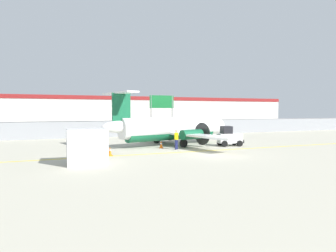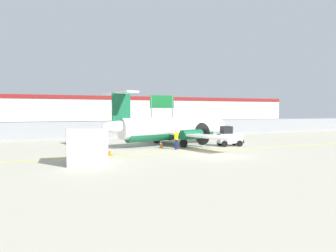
{
  "view_description": "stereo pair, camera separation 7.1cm",
  "coord_description": "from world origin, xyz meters",
  "px_view_note": "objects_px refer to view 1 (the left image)",
  "views": [
    {
      "loc": [
        -11.83,
        -19.76,
        3.33
      ],
      "look_at": [
        -0.77,
        7.98,
        1.8
      ],
      "focal_mm": 32.0,
      "sensor_mm": 36.0,
      "label": 1
    },
    {
      "loc": [
        -11.76,
        -19.79,
        3.33
      ],
      "look_at": [
        -0.77,
        7.98,
        1.8
      ],
      "focal_mm": 32.0,
      "sensor_mm": 36.0,
      "label": 2
    }
  ],
  "objects_px": {
    "parked_car_0": "(44,129)",
    "parked_car_4": "(195,123)",
    "parked_car_2": "(125,125)",
    "commuter_airplane": "(174,128)",
    "cargo_container": "(87,146)",
    "highway_sign": "(162,105)",
    "parked_car_3": "(162,125)",
    "parked_car_1": "(83,126)",
    "traffic_cone_near_left": "(110,151)",
    "baggage_tug": "(229,137)",
    "ground_crew_worker": "(176,138)",
    "traffic_cone_near_right": "(161,145)"
  },
  "relations": [
    {
      "from": "cargo_container",
      "to": "parked_car_3",
      "type": "height_order",
      "value": "cargo_container"
    },
    {
      "from": "baggage_tug",
      "to": "highway_sign",
      "type": "relative_size",
      "value": 0.45
    },
    {
      "from": "commuter_airplane",
      "to": "cargo_container",
      "type": "bearing_deg",
      "value": -153.88
    },
    {
      "from": "ground_crew_worker",
      "to": "parked_car_1",
      "type": "relative_size",
      "value": 0.39
    },
    {
      "from": "commuter_airplane",
      "to": "parked_car_0",
      "type": "relative_size",
      "value": 3.69
    },
    {
      "from": "cargo_container",
      "to": "highway_sign",
      "type": "height_order",
      "value": "highway_sign"
    },
    {
      "from": "commuter_airplane",
      "to": "baggage_tug",
      "type": "height_order",
      "value": "commuter_airplane"
    },
    {
      "from": "parked_car_1",
      "to": "parked_car_2",
      "type": "bearing_deg",
      "value": 174.18
    },
    {
      "from": "parked_car_4",
      "to": "parked_car_1",
      "type": "bearing_deg",
      "value": -171.98
    },
    {
      "from": "parked_car_2",
      "to": "highway_sign",
      "type": "bearing_deg",
      "value": 100.18
    },
    {
      "from": "ground_crew_worker",
      "to": "cargo_container",
      "type": "relative_size",
      "value": 0.68
    },
    {
      "from": "highway_sign",
      "to": "parked_car_0",
      "type": "bearing_deg",
      "value": 164.26
    },
    {
      "from": "parked_car_0",
      "to": "parked_car_4",
      "type": "height_order",
      "value": "same"
    },
    {
      "from": "ground_crew_worker",
      "to": "traffic_cone_near_left",
      "type": "height_order",
      "value": "ground_crew_worker"
    },
    {
      "from": "cargo_container",
      "to": "traffic_cone_near_left",
      "type": "relative_size",
      "value": 3.89
    },
    {
      "from": "parked_car_0",
      "to": "parked_car_3",
      "type": "relative_size",
      "value": 1.02
    },
    {
      "from": "parked_car_2",
      "to": "highway_sign",
      "type": "distance_m",
      "value": 11.02
    },
    {
      "from": "parked_car_0",
      "to": "cargo_container",
      "type": "bearing_deg",
      "value": -79.38
    },
    {
      "from": "baggage_tug",
      "to": "highway_sign",
      "type": "height_order",
      "value": "highway_sign"
    },
    {
      "from": "parked_car_0",
      "to": "parked_car_1",
      "type": "bearing_deg",
      "value": 49.01
    },
    {
      "from": "ground_crew_worker",
      "to": "parked_car_3",
      "type": "height_order",
      "value": "same"
    },
    {
      "from": "parked_car_3",
      "to": "parked_car_4",
      "type": "distance_m",
      "value": 9.61
    },
    {
      "from": "commuter_airplane",
      "to": "parked_car_2",
      "type": "bearing_deg",
      "value": 74.25
    },
    {
      "from": "parked_car_2",
      "to": "parked_car_3",
      "type": "relative_size",
      "value": 1.03
    },
    {
      "from": "traffic_cone_near_left",
      "to": "commuter_airplane",
      "type": "bearing_deg",
      "value": 33.6
    },
    {
      "from": "baggage_tug",
      "to": "traffic_cone_near_left",
      "type": "relative_size",
      "value": 3.88
    },
    {
      "from": "parked_car_1",
      "to": "highway_sign",
      "type": "bearing_deg",
      "value": 128.89
    },
    {
      "from": "parked_car_1",
      "to": "parked_car_4",
      "type": "relative_size",
      "value": 1.01
    },
    {
      "from": "traffic_cone_near_right",
      "to": "parked_car_1",
      "type": "distance_m",
      "value": 25.68
    },
    {
      "from": "cargo_container",
      "to": "highway_sign",
      "type": "bearing_deg",
      "value": 61.09
    },
    {
      "from": "cargo_container",
      "to": "parked_car_4",
      "type": "xyz_separation_m",
      "value": [
        24.26,
        33.06,
        -0.21
      ]
    },
    {
      "from": "parked_car_3",
      "to": "highway_sign",
      "type": "xyz_separation_m",
      "value": [
        -3.03,
        -7.83,
        3.24
      ]
    },
    {
      "from": "parked_car_0",
      "to": "parked_car_2",
      "type": "xyz_separation_m",
      "value": [
        12.75,
        5.72,
        0.0
      ]
    },
    {
      "from": "traffic_cone_near_right",
      "to": "parked_car_2",
      "type": "relative_size",
      "value": 0.15
    },
    {
      "from": "ground_crew_worker",
      "to": "parked_car_3",
      "type": "distance_m",
      "value": 25.41
    },
    {
      "from": "parked_car_3",
      "to": "parked_car_4",
      "type": "height_order",
      "value": "same"
    },
    {
      "from": "parked_car_0",
      "to": "highway_sign",
      "type": "relative_size",
      "value": 0.78
    },
    {
      "from": "commuter_airplane",
      "to": "baggage_tug",
      "type": "distance_m",
      "value": 5.35
    },
    {
      "from": "parked_car_2",
      "to": "parked_car_4",
      "type": "height_order",
      "value": "same"
    },
    {
      "from": "highway_sign",
      "to": "cargo_container",
      "type": "bearing_deg",
      "value": -121.61
    },
    {
      "from": "parked_car_2",
      "to": "cargo_container",
      "type": "bearing_deg",
      "value": 66.57
    },
    {
      "from": "baggage_tug",
      "to": "traffic_cone_near_left",
      "type": "xyz_separation_m",
      "value": [
        -11.65,
        -1.97,
        -0.54
      ]
    },
    {
      "from": "parked_car_1",
      "to": "parked_car_3",
      "type": "xyz_separation_m",
      "value": [
        12.77,
        -2.45,
        0.0
      ]
    },
    {
      "from": "commuter_airplane",
      "to": "cargo_container",
      "type": "relative_size",
      "value": 6.39
    },
    {
      "from": "baggage_tug",
      "to": "traffic_cone_near_right",
      "type": "xyz_separation_m",
      "value": [
        -6.59,
        0.77,
        -0.54
      ]
    },
    {
      "from": "baggage_tug",
      "to": "parked_car_1",
      "type": "bearing_deg",
      "value": 122.11
    },
    {
      "from": "traffic_cone_near_right",
      "to": "parked_car_3",
      "type": "relative_size",
      "value": 0.15
    },
    {
      "from": "traffic_cone_near_left",
      "to": "traffic_cone_near_right",
      "type": "xyz_separation_m",
      "value": [
        5.07,
        2.74,
        0.0
      ]
    },
    {
      "from": "parked_car_3",
      "to": "highway_sign",
      "type": "height_order",
      "value": "highway_sign"
    },
    {
      "from": "traffic_cone_near_right",
      "to": "parked_car_0",
      "type": "bearing_deg",
      "value": 117.0
    }
  ]
}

